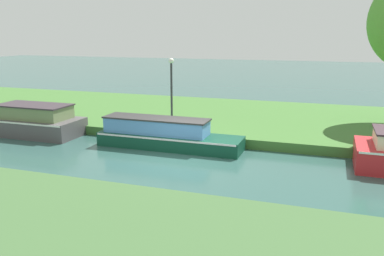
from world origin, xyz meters
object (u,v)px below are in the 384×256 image
mooring_post_near (379,140)px  mooring_post_far (202,128)px  slate_cruiser (33,122)px  lamp_post (171,83)px  forest_barge (165,135)px

mooring_post_near → mooring_post_far: bearing=180.0°
slate_cruiser → lamp_post: 6.63m
lamp_post → mooring_post_far: bearing=-35.4°
forest_barge → mooring_post_far: forest_barge is taller
forest_barge → lamp_post: 3.14m
slate_cruiser → mooring_post_near: size_ratio=6.92×
slate_cruiser → mooring_post_near: bearing=4.3°
mooring_post_far → slate_cruiser: bearing=-171.9°
mooring_post_far → forest_barge: bearing=-138.1°
slate_cruiser → mooring_post_far: (7.84, 1.11, 0.06)m
slate_cruiser → mooring_post_far: slate_cruiser is taller
mooring_post_near → mooring_post_far: mooring_post_near is taller
forest_barge → mooring_post_far: (1.24, 1.11, 0.15)m
forest_barge → mooring_post_far: size_ratio=10.86×
mooring_post_near → mooring_post_far: (-6.88, 0.00, -0.06)m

